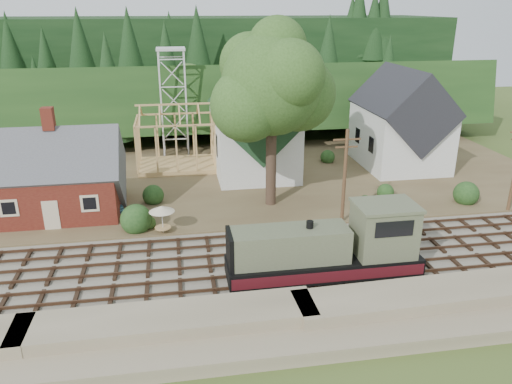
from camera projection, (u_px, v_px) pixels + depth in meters
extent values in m
plane|color=#384C1E|center=(270.00, 261.00, 35.06)|extent=(140.00, 140.00, 0.00)
cube|color=#7F7259|center=(299.00, 336.00, 27.21)|extent=(64.00, 5.00, 1.60)
cube|color=#726B5B|center=(270.00, 260.00, 35.03)|extent=(64.00, 11.00, 0.16)
cube|color=brown|center=(237.00, 178.00, 51.62)|extent=(64.00, 26.00, 0.30)
cube|color=#1E3F19|center=(216.00, 127.00, 73.83)|extent=(70.00, 28.96, 12.74)
cube|color=black|center=(208.00, 106.00, 88.59)|extent=(80.00, 20.00, 12.00)
cube|color=#511712|center=(59.00, 191.00, 41.97)|extent=(10.00, 7.00, 3.80)
cube|color=#4C4C51|center=(56.00, 170.00, 41.30)|extent=(10.80, 7.41, 7.41)
cube|color=#511712|center=(48.00, 119.00, 39.78)|extent=(0.90, 0.90, 1.80)
cube|color=beige|center=(51.00, 215.00, 38.97)|extent=(1.20, 0.06, 2.40)
cube|color=silver|center=(253.00, 140.00, 52.59)|extent=(8.00, 12.00, 6.40)
cube|color=#17341B|center=(253.00, 110.00, 51.47)|extent=(8.40, 12.96, 8.40)
cube|color=silver|center=(263.00, 101.00, 45.22)|extent=(2.40, 2.40, 4.00)
cone|color=#17341B|center=(263.00, 64.00, 44.06)|extent=(5.37, 5.37, 2.60)
cube|color=silver|center=(399.00, 137.00, 54.14)|extent=(8.00, 10.00, 6.40)
cube|color=black|center=(402.00, 107.00, 53.01)|extent=(8.40, 10.80, 8.40)
cube|color=tan|center=(177.00, 165.00, 54.25)|extent=(8.00, 6.00, 0.50)
cube|color=tan|center=(174.00, 104.00, 51.90)|extent=(8.00, 0.18, 0.18)
cube|color=silver|center=(161.00, 105.00, 56.25)|extent=(0.18, 0.18, 12.00)
cube|color=silver|center=(186.00, 104.00, 56.68)|extent=(0.18, 0.18, 12.00)
cube|color=silver|center=(162.00, 101.00, 58.83)|extent=(0.18, 0.18, 12.00)
cube|color=silver|center=(185.00, 100.00, 59.27)|extent=(0.18, 0.18, 12.00)
cube|color=silver|center=(171.00, 49.00, 55.64)|extent=(3.20, 3.20, 0.25)
cylinder|color=#38281E|center=(271.00, 161.00, 43.08)|extent=(0.90, 0.90, 8.00)
sphere|color=#2D4B1C|center=(272.00, 85.00, 40.79)|extent=(8.40, 8.40, 8.40)
sphere|color=#2D4B1C|center=(298.00, 94.00, 42.45)|extent=(6.40, 6.40, 6.40)
sphere|color=#2D4B1C|center=(247.00, 105.00, 40.24)|extent=(6.00, 6.00, 6.00)
cylinder|color=#4C331E|center=(344.00, 179.00, 39.53)|extent=(0.28, 0.28, 8.00)
cube|color=#4C331E|center=(347.00, 139.00, 38.40)|extent=(2.20, 0.12, 0.12)
cube|color=#4C331E|center=(347.00, 147.00, 38.61)|extent=(1.80, 0.12, 0.12)
cube|color=black|center=(323.00, 275.00, 32.62)|extent=(12.40, 2.58, 0.36)
cube|color=black|center=(324.00, 265.00, 32.36)|extent=(12.40, 3.00, 1.14)
cube|color=#51563E|center=(290.00, 245.00, 31.43)|extent=(7.44, 2.38, 2.17)
cube|color=#51563E|center=(384.00, 230.00, 32.19)|extent=(3.72, 2.89, 3.31)
cube|color=#51563E|center=(386.00, 205.00, 31.58)|extent=(3.93, 3.10, 0.21)
cube|color=black|center=(394.00, 229.00, 30.58)|extent=(2.48, 0.06, 1.03)
cube|color=#470F15|center=(331.00, 277.00, 30.96)|extent=(12.40, 0.04, 0.72)
cube|color=#470F15|center=(317.00, 254.00, 33.77)|extent=(12.40, 0.04, 0.72)
cylinder|color=black|center=(310.00, 226.00, 31.20)|extent=(0.45, 0.45, 0.72)
imported|color=#5498B4|center=(109.00, 203.00, 42.98)|extent=(2.97, 4.02, 1.27)
imported|color=red|center=(415.00, 162.00, 54.29)|extent=(4.40, 2.04, 1.22)
cylinder|color=silver|center=(162.00, 221.00, 38.54)|extent=(0.09, 0.09, 1.97)
cylinder|color=tan|center=(163.00, 227.00, 38.74)|extent=(1.25, 1.25, 0.07)
cone|color=beige|center=(162.00, 209.00, 38.19)|extent=(1.97, 1.97, 0.45)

